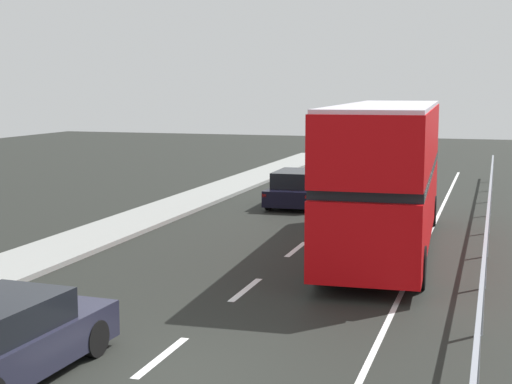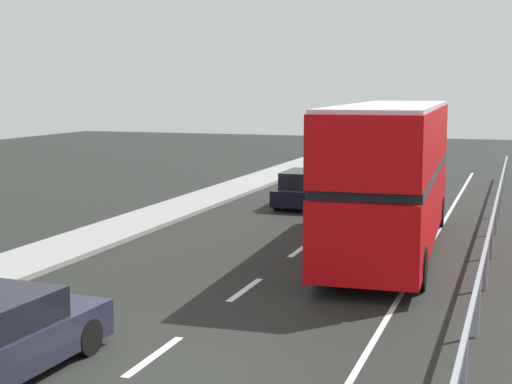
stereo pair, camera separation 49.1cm
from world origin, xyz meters
The scene contains 5 objects.
ground_plane centered at (0.00, 0.00, -0.05)m, with size 74.95×120.00×0.10m, color black.
lane_paint_markings centered at (2.13, 8.56, 0.00)m, with size 3.57×46.00×0.01m.
bridge_side_railing centered at (5.18, 9.00, 0.93)m, with size 0.10×42.00×1.15m.
double_decker_bus_red centered at (2.43, 10.85, 2.21)m, with size 3.02×11.49×4.12m.
sedan_car_ahead centered at (-2.00, 18.14, 0.66)m, with size 1.95×4.34×1.37m.
Camera 2 is at (5.80, -10.53, 4.59)m, focal length 53.94 mm.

